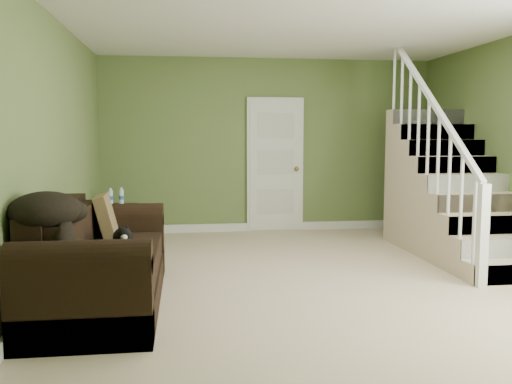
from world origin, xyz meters
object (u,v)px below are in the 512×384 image
object	(u,v)px
banana	(131,250)
side_table	(117,225)
sofa	(97,266)
cat	(123,237)

from	to	relation	value
banana	side_table	bearing A→B (deg)	100.57
sofa	banana	size ratio (longest dim) A/B	10.51
side_table	banana	size ratio (longest dim) A/B	3.64
sofa	side_table	xyz separation A→B (m)	(-0.14, 2.57, -0.06)
cat	side_table	bearing A→B (deg)	88.87
cat	banana	size ratio (longest dim) A/B	2.18
side_table	cat	distance (m)	2.50
sofa	side_table	world-z (taller)	sofa
cat	banana	world-z (taller)	cat
side_table	banana	bearing A→B (deg)	-80.72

